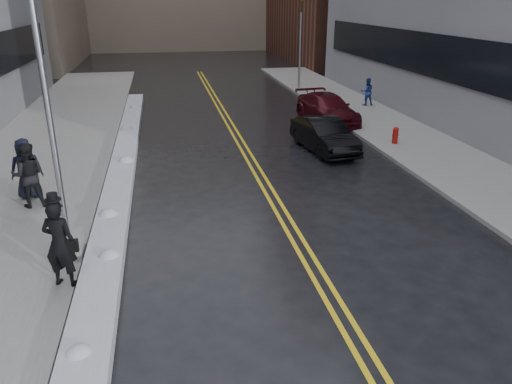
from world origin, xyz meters
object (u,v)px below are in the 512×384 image
pedestrian_b (29,175)px  pedestrian_east (367,92)px  lamppost (56,164)px  traffic_signal (300,40)px  pedestrian_fedora (60,243)px  fire_hydrant (395,134)px  car_maroon (327,109)px  car_black (324,135)px  pedestrian_c (26,169)px

pedestrian_b → pedestrian_east: (15.85, 12.45, -0.21)m
lamppost → traffic_signal: (11.80, 22.00, 0.87)m
traffic_signal → pedestrian_fedora: size_ratio=2.99×
fire_hydrant → pedestrian_fedora: pedestrian_fedora is taller
pedestrian_b → fire_hydrant: bearing=-166.7°
traffic_signal → pedestrian_fedora: 26.18m
car_maroon → traffic_signal: bearing=77.9°
pedestrian_fedora → lamppost: bearing=-67.1°
car_maroon → car_black: bearing=-115.5°
fire_hydrant → pedestrian_c: bearing=-165.3°
pedestrian_b → pedestrian_c: bearing=-77.3°
lamppost → pedestrian_c: size_ratio=3.98×
lamppost → pedestrian_fedora: lamppost is taller
lamppost → pedestrian_east: (14.25, 15.98, -1.60)m
pedestrian_fedora → pedestrian_east: (14.15, 17.29, -0.22)m
traffic_signal → pedestrian_east: (2.45, -6.02, -2.47)m
pedestrian_fedora → car_black: bearing=-115.5°
pedestrian_b → pedestrian_c: 0.80m
fire_hydrant → car_maroon: 5.07m
car_maroon → pedestrian_fedora: bearing=-133.0°
pedestrian_fedora → pedestrian_c: pedestrian_fedora is taller
pedestrian_east → car_maroon: (-3.45, -3.13, -0.21)m
lamppost → car_maroon: size_ratio=1.54×
pedestrian_fedora → pedestrian_c: bearing=-52.4°
pedestrian_fedora → car_black: size_ratio=0.48×
fire_hydrant → pedestrian_c: size_ratio=0.38×
pedestrian_c → car_black: bearing=-175.2°
pedestrian_c → pedestrian_b: bearing=93.5°
traffic_signal → car_maroon: size_ratio=1.21×
pedestrian_fedora → pedestrian_east: 22.34m
car_black → car_maroon: size_ratio=0.85×
traffic_signal → pedestrian_c: bearing=-127.6°
pedestrian_fedora → pedestrian_east: bearing=-110.7°
fire_hydrant → pedestrian_fedora: bearing=-142.6°
lamppost → pedestrian_c: (-1.83, 4.29, -1.43)m
lamppost → pedestrian_east: 21.47m
lamppost → fire_hydrant: size_ratio=10.45×
traffic_signal → pedestrian_east: size_ratio=3.82×
lamppost → fire_hydrant: 14.81m
pedestrian_b → car_black: bearing=-162.0°
traffic_signal → car_black: 14.57m
lamppost → pedestrian_c: bearing=113.1°
pedestrian_fedora → fire_hydrant: bearing=-124.1°
pedestrian_fedora → car_maroon: size_ratio=0.40×
car_black → pedestrian_east: bearing=50.0°
pedestrian_c → car_black: size_ratio=0.45×
lamppost → fire_hydrant: lamppost is taller
pedestrian_c → pedestrian_east: pedestrian_c is taller
pedestrian_east → pedestrian_c: bearing=39.4°
lamppost → car_black: lamppost is taller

